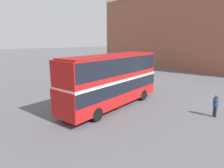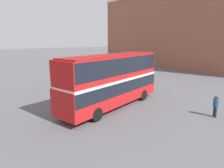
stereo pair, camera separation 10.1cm
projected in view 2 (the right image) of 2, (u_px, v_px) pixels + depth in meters
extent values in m
plane|color=#5B5B60|center=(99.00, 109.00, 16.80)|extent=(240.00, 240.00, 0.00)
cube|color=#935642|center=(179.00, 31.00, 42.18)|extent=(9.75, 36.89, 14.93)
cube|color=red|center=(112.00, 91.00, 17.02)|extent=(10.77, 4.75, 2.00)
cube|color=red|center=(112.00, 68.00, 16.59)|extent=(10.60, 4.64, 1.94)
cube|color=black|center=(112.00, 86.00, 16.92)|extent=(10.67, 4.75, 0.98)
cube|color=black|center=(112.00, 65.00, 16.54)|extent=(10.45, 4.64, 1.32)
cube|color=silver|center=(112.00, 79.00, 16.79)|extent=(10.67, 4.75, 0.20)
cube|color=maroon|center=(112.00, 55.00, 16.36)|extent=(10.10, 4.37, 0.10)
cylinder|color=black|center=(124.00, 91.00, 20.45)|extent=(1.06, 0.52, 1.02)
cylinder|color=black|center=(143.00, 95.00, 19.09)|extent=(1.06, 0.52, 1.02)
cylinder|color=black|center=(76.00, 108.00, 15.52)|extent=(1.06, 0.52, 1.02)
cylinder|color=black|center=(96.00, 114.00, 14.15)|extent=(1.06, 0.52, 1.02)
cylinder|color=#232328|center=(216.00, 112.00, 14.83)|extent=(0.15, 0.15, 0.82)
cylinder|color=#232328|center=(214.00, 111.00, 15.08)|extent=(0.15, 0.15, 0.82)
cylinder|color=navy|center=(216.00, 102.00, 14.79)|extent=(0.56, 0.56, 0.65)
cylinder|color=#28569E|center=(216.00, 100.00, 14.75)|extent=(0.59, 0.59, 0.14)
sphere|color=brown|center=(217.00, 97.00, 14.70)|extent=(0.22, 0.22, 0.22)
cube|color=maroon|center=(112.00, 76.00, 28.22)|extent=(4.70, 2.92, 0.76)
cube|color=black|center=(113.00, 72.00, 28.15)|extent=(2.62, 2.21, 0.49)
cylinder|color=black|center=(105.00, 80.00, 27.00)|extent=(0.66, 0.37, 0.62)
cylinder|color=black|center=(101.00, 78.00, 28.52)|extent=(0.66, 0.37, 0.62)
cylinder|color=black|center=(123.00, 79.00, 28.06)|extent=(0.66, 0.37, 0.62)
cylinder|color=black|center=(118.00, 77.00, 29.58)|extent=(0.66, 0.37, 0.62)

